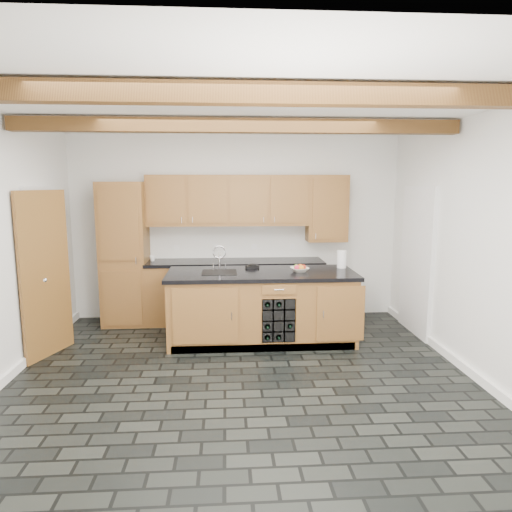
{
  "coord_description": "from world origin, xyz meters",
  "views": [
    {
      "loc": [
        -0.15,
        -4.55,
        2.08
      ],
      "look_at": [
        0.2,
        0.8,
        1.22
      ],
      "focal_mm": 32.0,
      "sensor_mm": 36.0,
      "label": 1
    }
  ],
  "objects": [
    {
      "name": "faucet",
      "position": [
        -0.25,
        1.33,
        0.96
      ],
      "size": [
        0.45,
        0.4,
        0.34
      ],
      "color": "black",
      "rests_on": "island"
    },
    {
      "name": "kitchen_scale",
      "position": [
        0.19,
        1.57,
        0.96
      ],
      "size": [
        0.19,
        0.14,
        0.05
      ],
      "rotation": [
        0.0,
        0.0,
        0.26
      ],
      "color": "black",
      "rests_on": "island"
    },
    {
      "name": "fruit_cluster",
      "position": [
        0.8,
        1.28,
        0.99
      ],
      "size": [
        0.16,
        0.17,
        0.07
      ],
      "color": "#A82A16",
      "rests_on": "fruit_bowl"
    },
    {
      "name": "ground",
      "position": [
        0.0,
        0.0,
        0.0
      ],
      "size": [
        5.0,
        5.0,
        0.0
      ],
      "primitive_type": "plane",
      "color": "black",
      "rests_on": "ground"
    },
    {
      "name": "paper_towel",
      "position": [
        1.42,
        1.51,
        1.05
      ],
      "size": [
        0.12,
        0.12,
        0.24
      ],
      "primitive_type": "cylinder",
      "color": "white",
      "rests_on": "island"
    },
    {
      "name": "fruit_bowl",
      "position": [
        0.8,
        1.28,
        0.96
      ],
      "size": [
        0.28,
        0.28,
        0.06
      ],
      "primitive_type": "imported",
      "rotation": [
        0.0,
        0.0,
        0.21
      ],
      "color": "beige",
      "rests_on": "island"
    },
    {
      "name": "room_shell",
      "position": [
        -0.09,
        0.53,
        1.53
      ],
      "size": [
        5.01,
        5.0,
        5.0
      ],
      "color": "white",
      "rests_on": "ground"
    },
    {
      "name": "back_cabinetry",
      "position": [
        -0.38,
        2.24,
        0.98
      ],
      "size": [
        3.65,
        0.62,
        2.2
      ],
      "color": "brown",
      "rests_on": "ground"
    },
    {
      "name": "mug",
      "position": [
        -1.26,
        2.24,
        0.97
      ],
      "size": [
        0.11,
        0.11,
        0.08
      ],
      "primitive_type": "imported",
      "rotation": [
        0.0,
        0.0,
        -0.27
      ],
      "color": "white",
      "rests_on": "back_cabinetry"
    },
    {
      "name": "island",
      "position": [
        0.31,
        1.28,
        0.46
      ],
      "size": [
        2.48,
        0.96,
        0.93
      ],
      "color": "brown",
      "rests_on": "ground"
    }
  ]
}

